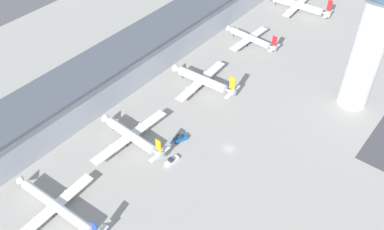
# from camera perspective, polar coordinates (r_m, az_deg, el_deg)

# --- Properties ---
(ground_plane) EXTENTS (1000.00, 1000.00, 0.00)m
(ground_plane) POSITION_cam_1_polar(r_m,az_deg,el_deg) (185.81, 4.96, -4.50)
(ground_plane) COLOR #9E9B93
(terminal_building) EXTENTS (260.14, 25.00, 18.90)m
(terminal_building) POSITION_cam_1_polar(r_m,az_deg,el_deg) (215.08, -10.42, 5.82)
(terminal_building) COLOR #A3A8B2
(terminal_building) RESTS_ON ground
(control_tower) EXTENTS (18.98, 18.98, 67.01)m
(control_tower) POSITION_cam_1_polar(r_m,az_deg,el_deg) (203.70, 22.63, 8.67)
(control_tower) COLOR silver
(control_tower) RESTS_ON ground
(airplane_gate_bravo) EXTENTS (35.36, 43.40, 10.98)m
(airplane_gate_bravo) POSITION_cam_1_polar(r_m,az_deg,el_deg) (169.03, -17.58, -11.56)
(airplane_gate_bravo) COLOR white
(airplane_gate_bravo) RESTS_ON ground
(airplane_gate_charlie) EXTENTS (41.22, 35.42, 12.82)m
(airplane_gate_charlie) POSITION_cam_1_polar(r_m,az_deg,el_deg) (186.18, -8.08, -2.79)
(airplane_gate_charlie) COLOR white
(airplane_gate_charlie) RESTS_ON ground
(airplane_gate_delta) EXTENTS (37.96, 36.32, 13.63)m
(airplane_gate_delta) POSITION_cam_1_polar(r_m,az_deg,el_deg) (214.06, 1.43, 4.68)
(airplane_gate_delta) COLOR white
(airplane_gate_delta) RESTS_ON ground
(airplane_gate_echo) EXTENTS (31.44, 33.29, 11.82)m
(airplane_gate_echo) POSITION_cam_1_polar(r_m,az_deg,el_deg) (248.32, 7.80, 10.12)
(airplane_gate_echo) COLOR silver
(airplane_gate_echo) RESTS_ON ground
(airplane_gate_foxtrot) EXTENTS (32.48, 41.93, 13.62)m
(airplane_gate_foxtrot) POSITION_cam_1_polar(r_m,az_deg,el_deg) (287.44, 13.95, 13.99)
(airplane_gate_foxtrot) COLOR white
(airplane_gate_foxtrot) RESTS_ON ground
(service_truck_catering) EXTENTS (6.70, 2.84, 2.54)m
(service_truck_catering) POSITION_cam_1_polar(r_m,az_deg,el_deg) (179.43, -2.70, -6.13)
(service_truck_catering) COLOR black
(service_truck_catering) RESTS_ON ground
(service_truck_fuel) EXTENTS (6.79, 4.88, 2.99)m
(service_truck_fuel) POSITION_cam_1_polar(r_m,az_deg,el_deg) (188.05, -1.57, -3.14)
(service_truck_fuel) COLOR black
(service_truck_fuel) RESTS_ON ground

